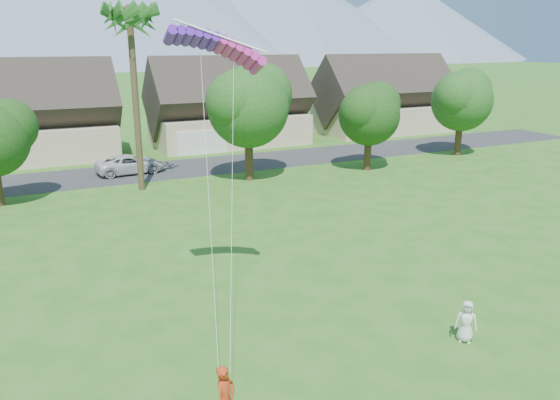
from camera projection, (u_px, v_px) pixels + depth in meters
street at (153, 171)px, 44.14m from camera, size 90.00×7.00×0.01m
kite_flyer at (225, 399)px, 14.32m from camera, size 0.84×0.79×1.92m
watcher at (466, 321)px, 18.75m from camera, size 0.87×0.85×1.51m
parked_car at (130, 164)px, 43.22m from camera, size 5.52×2.92×1.48m
houses_row at (134, 115)px, 51.20m from camera, size 72.75×8.19×8.86m
tree_row at (152, 121)px, 37.04m from camera, size 62.27×6.67×8.45m
fan_palm at (129, 14)px, 35.28m from camera, size 3.00×3.00×13.80m
parafoil_kite at (217, 43)px, 18.67m from camera, size 3.56×1.30×0.50m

